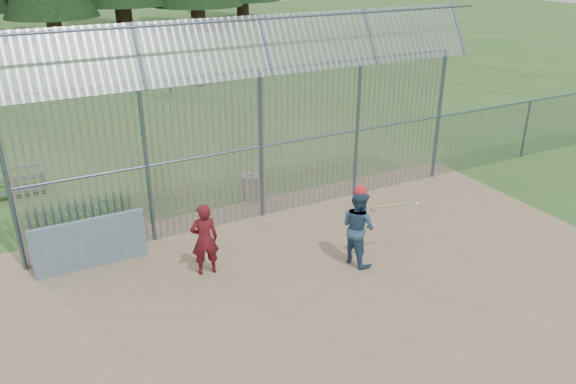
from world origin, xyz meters
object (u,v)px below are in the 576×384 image
batter (358,227)px  trash_can (250,187)px  dugout_wall (90,243)px  onlooker (205,239)px

batter → trash_can: (-0.74, 4.41, -0.54)m
trash_can → dugout_wall: bearing=-159.6°
onlooker → trash_can: (2.53, 3.23, -0.49)m
dugout_wall → batter: bearing=-25.7°
dugout_wall → trash_can: size_ratio=3.05×
dugout_wall → batter: (5.50, -2.64, 0.30)m
batter → onlooker: batter is taller
batter → onlooker: (-3.27, 1.18, -0.06)m
dugout_wall → onlooker: bearing=-33.3°
batter → trash_can: batter is taller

